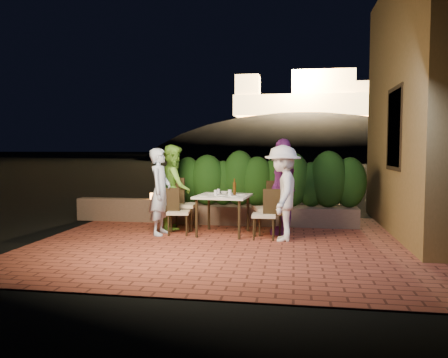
% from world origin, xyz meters
% --- Properties ---
extents(ground, '(400.00, 400.00, 0.00)m').
position_xyz_m(ground, '(0.00, 0.00, -0.02)').
color(ground, black).
rests_on(ground, ground).
extents(terrace_floor, '(7.00, 6.00, 0.15)m').
position_xyz_m(terrace_floor, '(0.00, 0.50, -0.07)').
color(terrace_floor, brown).
rests_on(terrace_floor, ground).
extents(building_wall, '(1.60, 5.00, 5.00)m').
position_xyz_m(building_wall, '(3.60, 2.00, 2.50)').
color(building_wall, olive).
rests_on(building_wall, ground).
extents(window_pane, '(0.08, 1.00, 1.40)m').
position_xyz_m(window_pane, '(2.82, 1.50, 2.00)').
color(window_pane, black).
rests_on(window_pane, building_wall).
extents(window_frame, '(0.06, 1.15, 1.55)m').
position_xyz_m(window_frame, '(2.81, 1.50, 2.00)').
color(window_frame, black).
rests_on(window_frame, building_wall).
extents(planter, '(4.20, 0.55, 0.40)m').
position_xyz_m(planter, '(0.20, 2.30, 0.20)').
color(planter, brown).
rests_on(planter, ground).
extents(hedge, '(4.00, 0.70, 1.10)m').
position_xyz_m(hedge, '(0.20, 2.30, 0.95)').
color(hedge, '#14350E').
rests_on(hedge, planter).
extents(parapet, '(2.20, 0.30, 0.50)m').
position_xyz_m(parapet, '(-2.80, 2.30, 0.25)').
color(parapet, brown).
rests_on(parapet, ground).
extents(hill, '(52.00, 40.00, 22.00)m').
position_xyz_m(hill, '(2.00, 60.00, -4.00)').
color(hill, black).
rests_on(hill, ground).
extents(fortress, '(26.00, 8.00, 8.00)m').
position_xyz_m(fortress, '(2.00, 60.00, 10.50)').
color(fortress, '#FFCC7A').
rests_on(fortress, hill).
extents(dining_table, '(1.06, 1.06, 0.75)m').
position_xyz_m(dining_table, '(-0.36, 1.11, 0.38)').
color(dining_table, white).
rests_on(dining_table, ground).
extents(plate_nw, '(0.21, 0.21, 0.01)m').
position_xyz_m(plate_nw, '(-0.69, 0.93, 0.76)').
color(plate_nw, white).
rests_on(plate_nw, dining_table).
extents(plate_sw, '(0.22, 0.22, 0.01)m').
position_xyz_m(plate_sw, '(-0.62, 1.36, 0.76)').
color(plate_sw, white).
rests_on(plate_sw, dining_table).
extents(plate_ne, '(0.21, 0.21, 0.01)m').
position_xyz_m(plate_ne, '(-0.13, 0.90, 0.76)').
color(plate_ne, white).
rests_on(plate_ne, dining_table).
extents(plate_se, '(0.24, 0.24, 0.01)m').
position_xyz_m(plate_se, '(-0.03, 1.27, 0.76)').
color(plate_se, white).
rests_on(plate_se, dining_table).
extents(plate_centre, '(0.21, 0.21, 0.01)m').
position_xyz_m(plate_centre, '(-0.40, 1.11, 0.76)').
color(plate_centre, white).
rests_on(plate_centre, dining_table).
extents(plate_front, '(0.22, 0.22, 0.01)m').
position_xyz_m(plate_front, '(-0.33, 0.77, 0.76)').
color(plate_front, white).
rests_on(plate_front, dining_table).
extents(glass_nw, '(0.06, 0.06, 0.11)m').
position_xyz_m(glass_nw, '(-0.48, 1.00, 0.80)').
color(glass_nw, silver).
rests_on(glass_nw, dining_table).
extents(glass_sw, '(0.06, 0.06, 0.10)m').
position_xyz_m(glass_sw, '(-0.48, 1.28, 0.80)').
color(glass_sw, silver).
rests_on(glass_sw, dining_table).
extents(glass_ne, '(0.07, 0.07, 0.12)m').
position_xyz_m(glass_ne, '(-0.22, 1.00, 0.81)').
color(glass_ne, silver).
rests_on(glass_ne, dining_table).
extents(glass_se, '(0.06, 0.06, 0.10)m').
position_xyz_m(glass_se, '(-0.24, 1.23, 0.80)').
color(glass_se, silver).
rests_on(glass_se, dining_table).
extents(beer_bottle, '(0.06, 0.06, 0.31)m').
position_xyz_m(beer_bottle, '(-0.15, 1.18, 0.91)').
color(beer_bottle, '#482A0C').
rests_on(beer_bottle, dining_table).
extents(bowl, '(0.18, 0.18, 0.04)m').
position_xyz_m(bowl, '(-0.40, 1.44, 0.77)').
color(bowl, white).
rests_on(bowl, dining_table).
extents(chair_left_front, '(0.46, 0.46, 0.89)m').
position_xyz_m(chair_left_front, '(-1.19, 0.96, 0.44)').
color(chair_left_front, black).
rests_on(chair_left_front, ground).
extents(chair_left_back, '(0.49, 0.49, 1.05)m').
position_xyz_m(chair_left_back, '(-1.22, 1.43, 0.52)').
color(chair_left_back, black).
rests_on(chair_left_back, ground).
extents(chair_right_front, '(0.43, 0.43, 0.91)m').
position_xyz_m(chair_right_front, '(0.44, 0.80, 0.45)').
color(chair_right_front, black).
rests_on(chair_right_front, ground).
extents(chair_right_back, '(0.59, 0.59, 1.02)m').
position_xyz_m(chair_right_back, '(0.47, 1.26, 0.51)').
color(chair_right_back, black).
rests_on(chair_right_back, ground).
extents(diner_blue, '(0.40, 0.61, 1.64)m').
position_xyz_m(diner_blue, '(-1.54, 0.90, 0.82)').
color(diner_blue, silver).
rests_on(diner_blue, ground).
extents(diner_green, '(0.86, 0.98, 1.71)m').
position_xyz_m(diner_green, '(-1.44, 1.53, 0.86)').
color(diner_green, '#7ED141').
rests_on(diner_green, ground).
extents(diner_white, '(0.64, 1.10, 1.69)m').
position_xyz_m(diner_white, '(0.77, 0.72, 0.85)').
color(diner_white, white).
rests_on(diner_white, ground).
extents(diner_purple, '(0.74, 1.15, 1.82)m').
position_xyz_m(diner_purple, '(0.77, 1.32, 0.91)').
color(diner_purple, '#69256F').
rests_on(diner_purple, ground).
extents(parapet_lamp, '(0.10, 0.10, 0.14)m').
position_xyz_m(parapet_lamp, '(-2.16, 2.30, 0.57)').
color(parapet_lamp, orange).
rests_on(parapet_lamp, parapet).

